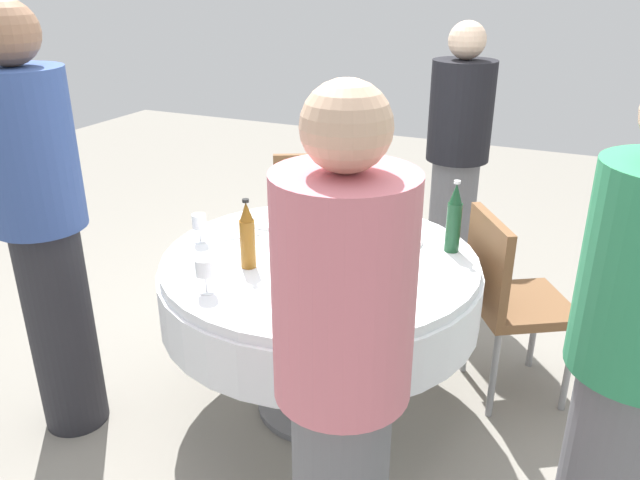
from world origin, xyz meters
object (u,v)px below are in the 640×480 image
object	(u,v)px
plate_outer	(394,239)
person_inner	(456,164)
bottle_green_inner	(315,201)
person_rear	(42,225)
bottle_amber_rear	(247,236)
wine_glass_west	(370,267)
chair_west	(506,292)
bottle_brown_left	(352,286)
bottle_dark_green_far	(454,219)
wine_glass_east	(205,268)
bottle_green_east	(345,210)
plate_front	(364,266)
person_east	(342,389)
chair_right	(309,207)
wine_glass_far	(199,223)
dining_table	(320,289)
person_left	(632,386)
plate_near	(301,284)

from	to	relation	value
plate_outer	person_inner	xyz separation A→B (m)	(-0.04, -0.98, 0.07)
bottle_green_inner	person_rear	world-z (taller)	person_rear
bottle_amber_rear	bottle_green_inner	xyz separation A→B (m)	(-0.08, -0.44, 0.01)
wine_glass_west	chair_west	distance (m)	0.83
plate_outer	person_rear	distance (m)	1.41
wine_glass_west	person_rear	bearing A→B (deg)	14.14
bottle_brown_left	person_rear	bearing A→B (deg)	4.44
bottle_brown_left	bottle_dark_green_far	xyz separation A→B (m)	(-0.17, -0.70, 0.01)
plate_outer	person_rear	xyz separation A→B (m)	(1.15, 0.79, 0.16)
wine_glass_east	plate_outer	size ratio (longest dim) A/B	0.53
chair_west	bottle_dark_green_far	bearing A→B (deg)	-86.57
bottle_green_east	person_rear	bearing A→B (deg)	35.25
person_inner	plate_front	bearing A→B (deg)	-80.79
person_east	chair_right	size ratio (longest dim) A/B	1.85
chair_right	wine_glass_far	bearing A→B (deg)	-116.63
wine_glass_east	dining_table	bearing A→B (deg)	-118.13
bottle_amber_rear	wine_glass_west	distance (m)	0.51
bottle_amber_rear	chair_west	size ratio (longest dim) A/B	0.32
plate_outer	plate_front	bearing A→B (deg)	85.30
bottle_dark_green_far	chair_right	world-z (taller)	bottle_dark_green_far
bottle_green_east	wine_glass_west	bearing A→B (deg)	123.51
plate_outer	chair_right	size ratio (longest dim) A/B	0.29
bottle_brown_left	bottle_dark_green_far	distance (m)	0.72
dining_table	plate_front	world-z (taller)	plate_front
bottle_amber_rear	person_east	bearing A→B (deg)	134.30
dining_table	person_rear	size ratio (longest dim) A/B	0.76
bottle_amber_rear	bottle_green_inner	world-z (taller)	bottle_green_inner
bottle_brown_left	wine_glass_west	size ratio (longest dim) A/B	2.07
person_left	bottle_green_inner	bearing A→B (deg)	-95.20
bottle_green_east	person_east	bearing A→B (deg)	111.84
plate_near	chair_west	world-z (taller)	chair_west
person_inner	bottle_dark_green_far	bearing A→B (deg)	-65.83
wine_glass_west	plate_front	size ratio (longest dim) A/B	0.61
person_east	person_inner	bearing A→B (deg)	-111.96
chair_right	bottle_amber_rear	bearing A→B (deg)	-102.70
wine_glass_far	person_left	xyz separation A→B (m)	(-1.66, 0.55, 0.04)
wine_glass_east	chair_right	xyz separation A→B (m)	(0.30, -1.50, -0.32)
person_rear	chair_west	xyz separation A→B (m)	(-1.63, -0.96, -0.40)
person_inner	person_rear	bearing A→B (deg)	-111.88
bottle_amber_rear	person_left	size ratio (longest dim) A/B	0.17
plate_front	bottle_brown_left	bearing A→B (deg)	104.89
dining_table	bottle_green_east	bearing A→B (deg)	-105.28
plate_front	plate_near	bearing A→B (deg)	58.52
chair_west	chair_right	size ratio (longest dim) A/B	1.00
bottle_green_inner	dining_table	bearing A→B (deg)	119.45
plate_outer	chair_right	distance (m)	1.12
plate_front	bottle_dark_green_far	bearing A→B (deg)	-131.94
bottle_brown_left	person_east	distance (m)	0.50
bottle_brown_left	bottle_amber_rear	bearing A→B (deg)	-23.26
wine_glass_far	plate_outer	bearing A→B (deg)	-155.65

